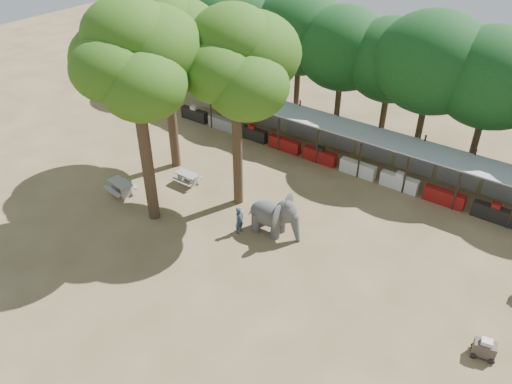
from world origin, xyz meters
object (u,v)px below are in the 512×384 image
Objects in this scene: yard_tree_center at (134,58)px; yard_tree_back at (236,61)px; elephant at (275,215)px; yard_tree_left at (165,41)px; cart_front at (485,348)px; picnic_table_far at (187,177)px; handler at (239,220)px; picnic_table_near at (121,186)px.

yard_tree_center is 1.06× the size of yard_tree_back.
yard_tree_back reaches higher than elephant.
cart_front is (21.05, -4.18, -7.74)m from yard_tree_left.
yard_tree_left is 7.26× the size of picnic_table_far.
elephant is 7.27m from picnic_table_far.
elephant is (6.54, 2.57, -8.03)m from yard_tree_center.
yard_tree_left is at bearing 170.54° from yard_tree_back.
handler is (4.97, 1.50, -8.41)m from yard_tree_center.
picnic_table_far is at bearing -172.05° from yard_tree_back.
yard_tree_center is at bearing 170.50° from cart_front.
yard_tree_center is 11.28× the size of cart_front.
yard_tree_left is 12.09m from elephant.
picnic_table_near is at bearing -92.00° from yard_tree_left.
yard_tree_back reaches higher than picnic_table_far.
handler is 0.85× the size of picnic_table_near.
yard_tree_left is 6.09m from yard_tree_back.
picnic_table_far is (-0.64, 3.49, -8.71)m from yard_tree_center.
yard_tree_back is 17.37m from cart_front.
elephant is 9.98m from picnic_table_near.
handler reaches higher than picnic_table_near.
picnic_table_near is 1.76× the size of cart_front.
yard_tree_center is at bearing 108.56° from handler.
yard_tree_center reaches higher than picnic_table_near.
elephant is 1.94× the size of handler.
picnic_table_far is at bearing -32.60° from yard_tree_left.
yard_tree_back is 7.48× the size of picnic_table_far.
elephant is 11.67m from cart_front.
yard_tree_left reaches higher than elephant.
yard_tree_center is 10.67m from elephant.
yard_tree_left is 5.92m from yard_tree_center.
yard_tree_center is 6.42× the size of picnic_table_near.
yard_tree_center reaches higher than yard_tree_left.
picnic_table_near reaches higher than picnic_table_far.
yard_tree_center is 7.53× the size of handler.
yard_tree_back is 6.06× the size of picnic_table_near.
picnic_table_far is (2.52, 3.19, -0.05)m from picnic_table_near.
picnic_table_far is at bearing 159.76° from cart_front.
picnic_table_near is at bearing -128.29° from picnic_table_far.
picnic_table_near is (-9.70, -2.27, -0.63)m from elephant.
yard_tree_back is 10.65× the size of cart_front.
picnic_table_far is (-7.18, 0.92, -0.68)m from elephant.
handler is at bearing 164.93° from cart_front.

